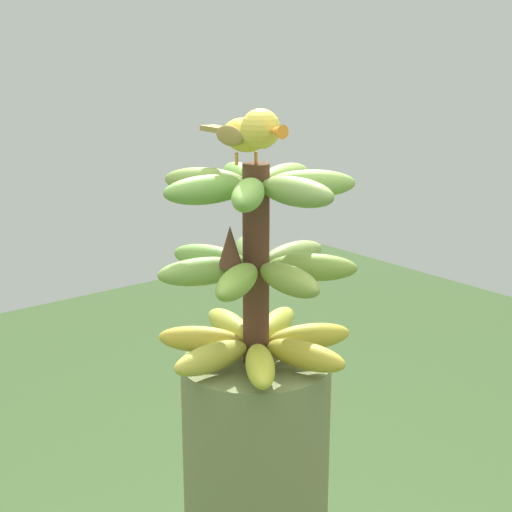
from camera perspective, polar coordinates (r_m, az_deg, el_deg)
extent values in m
cylinder|color=#4C2D1E|center=(1.12, 0.00, -0.76)|extent=(0.04, 0.04, 0.31)
ellipsoid|color=gold|center=(1.08, 0.31, -8.33)|extent=(0.13, 0.11, 0.04)
ellipsoid|color=#AF9F2F|center=(1.12, 3.74, -7.54)|extent=(0.14, 0.08, 0.04)
ellipsoid|color=gold|center=(1.19, 4.09, -6.12)|extent=(0.09, 0.14, 0.04)
ellipsoid|color=#ACB039|center=(1.24, 1.53, -5.18)|extent=(0.10, 0.14, 0.04)
ellipsoid|color=#ADAE3C|center=(1.24, -2.02, -5.26)|extent=(0.14, 0.06, 0.04)
ellipsoid|color=gold|center=(1.18, -4.26, -6.32)|extent=(0.13, 0.12, 0.04)
ellipsoid|color=#ACA63B|center=(1.11, -3.39, -7.72)|extent=(0.05, 0.14, 0.04)
ellipsoid|color=olive|center=(1.05, -1.43, -1.96)|extent=(0.11, 0.13, 0.04)
ellipsoid|color=olive|center=(1.06, 2.51, -1.81)|extent=(0.14, 0.05, 0.04)
ellipsoid|color=olive|center=(1.12, 4.29, -0.86)|extent=(0.12, 0.12, 0.04)
ellipsoid|color=#7E974A|center=(1.18, 2.82, 0.06)|extent=(0.06, 0.14, 0.04)
ellipsoid|color=olive|center=(1.20, -0.53, 0.34)|extent=(0.14, 0.10, 0.04)
ellipsoid|color=#6D9B42|center=(1.17, -3.54, -0.17)|extent=(0.14, 0.09, 0.04)
ellipsoid|color=#789C45|center=(1.10, -4.12, -1.18)|extent=(0.08, 0.14, 0.04)
ellipsoid|color=#6B973F|center=(1.17, -1.23, 6.07)|extent=(0.14, 0.09, 0.04)
ellipsoid|color=olive|center=(1.13, -3.85, 5.67)|extent=(0.14, 0.10, 0.04)
ellipsoid|color=#6C9941|center=(1.06, -3.74, 5.05)|extent=(0.06, 0.14, 0.04)
ellipsoid|color=#6EA140|center=(1.02, -0.59, 4.68)|extent=(0.12, 0.13, 0.04)
ellipsoid|color=#79964B|center=(1.04, 3.08, 4.89)|extent=(0.14, 0.05, 0.04)
ellipsoid|color=#7DA248|center=(1.11, 4.16, 5.49)|extent=(0.11, 0.13, 0.04)
ellipsoid|color=olive|center=(1.16, 2.17, 6.00)|extent=(0.08, 0.14, 0.04)
cone|color=#4C2D1E|center=(1.08, -1.86, 0.72)|extent=(0.04, 0.04, 0.06)
cylinder|color=#C68933|center=(1.08, -1.49, 7.38)|extent=(0.00, 0.01, 0.02)
cylinder|color=#C68933|center=(1.09, -0.31, 7.49)|extent=(0.00, 0.01, 0.02)
ellipsoid|color=gold|center=(1.08, -0.90, 9.17)|extent=(0.09, 0.05, 0.05)
ellipsoid|color=olive|center=(1.07, -2.04, 9.11)|extent=(0.07, 0.01, 0.03)
ellipsoid|color=olive|center=(1.09, -0.05, 9.26)|extent=(0.07, 0.01, 0.03)
cube|color=olive|center=(1.14, -2.95, 9.60)|extent=(0.06, 0.03, 0.01)
sphere|color=gold|center=(1.04, 0.35, 9.63)|extent=(0.06, 0.06, 0.06)
sphere|color=black|center=(1.05, 1.51, 9.88)|extent=(0.01, 0.01, 0.01)
cone|color=orange|center=(1.01, 1.52, 9.46)|extent=(0.03, 0.02, 0.02)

